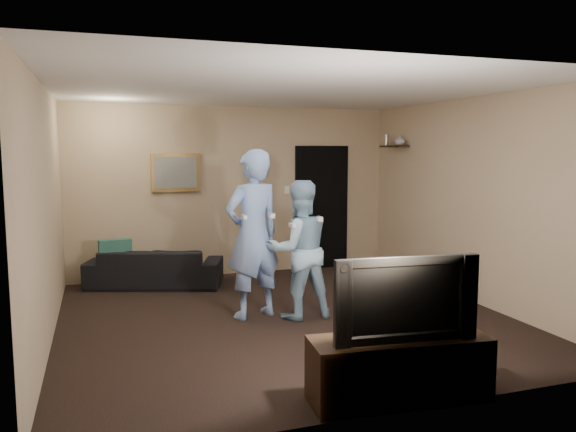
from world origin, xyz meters
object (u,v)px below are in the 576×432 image
object	(u,v)px
television	(401,296)
wii_player_right	(299,250)
wii_player_left	(253,234)
sofa	(155,267)
tv_console	(399,369)

from	to	relation	value
television	wii_player_right	xyz separation A→B (m)	(0.00, 2.30, -0.03)
wii_player_left	sofa	bearing A→B (deg)	116.61
television	wii_player_left	bearing A→B (deg)	107.17
television	tv_console	bearing A→B (deg)	-174.10
sofa	wii_player_right	xyz separation A→B (m)	(1.44, -2.07, 0.52)
tv_console	wii_player_left	bearing A→B (deg)	107.17
wii_player_left	wii_player_right	bearing A→B (deg)	-21.05
sofa	wii_player_left	distance (m)	2.22
wii_player_right	wii_player_left	bearing A→B (deg)	158.95
television	sofa	bearing A→B (deg)	114.13
sofa	tv_console	bearing A→B (deg)	126.70
sofa	wii_player_right	world-z (taller)	wii_player_right
tv_console	television	distance (m)	0.58
television	wii_player_right	distance (m)	2.30
wii_player_right	tv_console	bearing A→B (deg)	-90.01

